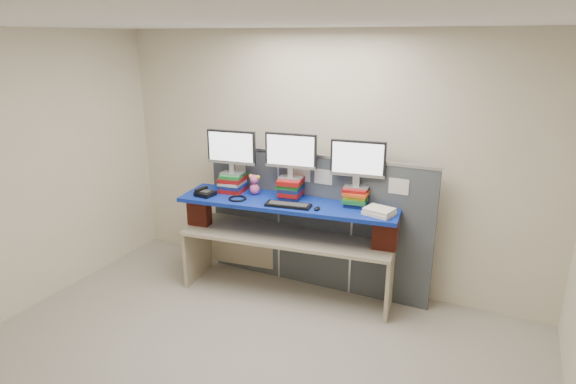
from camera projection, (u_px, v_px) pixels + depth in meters
The scene contains 18 objects.
room at pixel (225, 221), 3.58m from camera, with size 5.00×4.00×2.80m.
cubicle_partition at pixel (315, 221), 5.31m from camera, with size 2.60×0.06×1.53m.
desk at pixel (288, 246), 5.21m from camera, with size 2.33×0.93×0.69m.
brick_pier_left at pixel (199, 210), 5.38m from camera, with size 0.24×0.13×0.33m, color maroon.
brick_pier_right at pixel (385, 233), 4.76m from camera, with size 0.24×0.13×0.33m, color maroon.
blue_board at pixel (288, 203), 5.06m from camera, with size 2.33×0.58×0.04m, color navy.
book_stack_left at pixel (233, 183), 5.35m from camera, with size 0.29×0.31×0.20m.
book_stack_center at pixel (291, 188), 5.13m from camera, with size 0.30×0.33×0.21m.
book_stack_right at pixel (356, 196), 4.92m from camera, with size 0.29×0.33×0.19m.
monitor_left at pixel (231, 150), 5.22m from camera, with size 0.56×0.18×0.48m.
monitor_center at pixel (291, 153), 5.01m from camera, with size 0.56×0.18×0.48m.
monitor_right at pixel (358, 161), 4.81m from camera, with size 0.56×0.18×0.48m.
keyboard at pixel (288, 205), 4.89m from camera, with size 0.48×0.22×0.03m.
mouse at pixel (317, 208), 4.79m from camera, with size 0.05×0.10×0.03m, color black.
desk_phone at pixel (205, 193), 5.22m from camera, with size 0.21×0.19×0.08m.
headset at pixel (237, 198), 5.10m from camera, with size 0.19×0.19×0.02m, color black.
plush_toy at pixel (255, 184), 5.23m from camera, with size 0.13×0.10×0.22m.
binder_stack at pixel (379, 211), 4.66m from camera, with size 0.31×0.27×0.07m.
Camera 1 is at (1.86, -2.81, 2.71)m, focal length 30.00 mm.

